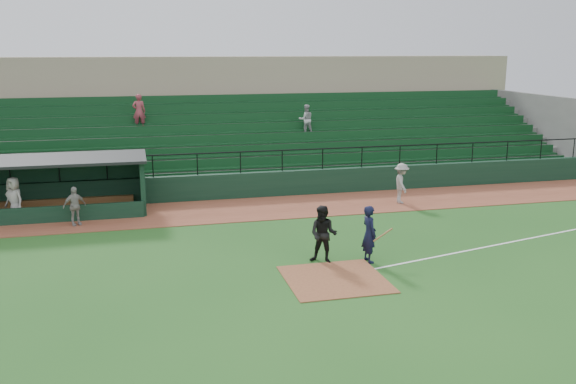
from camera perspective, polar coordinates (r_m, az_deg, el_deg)
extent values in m
plane|color=#1F5019|center=(20.07, 3.45, -7.03)|extent=(90.00, 90.00, 0.00)
cube|color=brown|center=(27.47, -1.50, -1.45)|extent=(40.00, 4.00, 0.03)
cube|color=brown|center=(19.18, 4.34, -7.97)|extent=(3.00, 3.00, 0.03)
cube|color=white|center=(24.54, 20.76, -4.11)|extent=(17.49, 4.44, 0.01)
cube|color=black|center=(29.43, -2.43, 0.69)|extent=(36.00, 0.35, 1.20)
cylinder|color=black|center=(29.13, -2.46, 3.77)|extent=(36.00, 0.06, 0.06)
cube|color=slate|center=(33.95, -4.10, 4.38)|extent=(36.00, 9.00, 3.60)
cube|color=#103A1A|center=(33.40, -3.96, 5.02)|extent=(34.56, 8.00, 4.05)
cube|color=slate|center=(41.00, 21.63, 5.41)|extent=(0.35, 9.50, 4.20)
cube|color=gray|center=(40.16, -5.73, 7.70)|extent=(38.00, 3.00, 6.40)
cube|color=slate|center=(38.15, -5.31, 8.18)|extent=(36.00, 2.00, 0.20)
imported|color=#A7A7A7|center=(34.34, 1.66, 6.66)|extent=(0.80, 0.63, 1.65)
imported|color=#933640|center=(34.04, -13.50, 7.19)|extent=(0.68, 0.45, 1.86)
cube|color=black|center=(29.24, -21.59, 0.80)|extent=(8.50, 0.20, 2.30)
cube|color=black|center=(27.69, -13.20, 0.74)|extent=(0.20, 2.60, 2.30)
cube|color=black|center=(27.76, -22.13, 2.70)|extent=(8.90, 3.20, 0.12)
cube|color=olive|center=(29.05, -21.54, -1.09)|extent=(7.65, 0.40, 0.50)
cube|color=black|center=(26.86, -22.16, -2.02)|extent=(8.50, 0.12, 0.70)
imported|color=black|center=(20.56, 7.46, -3.83)|extent=(0.52, 0.74, 1.90)
cylinder|color=olive|center=(20.53, 8.70, -3.90)|extent=(0.79, 0.34, 0.35)
imported|color=black|center=(20.35, 3.27, -3.91)|extent=(1.17, 1.10, 1.91)
imported|color=gray|center=(28.51, 10.36, 0.79)|extent=(0.87, 1.28, 1.82)
imported|color=gray|center=(25.93, -18.99, -1.23)|extent=(0.99, 0.74, 1.56)
imported|color=#ABA7A0|center=(27.36, -23.80, -0.62)|extent=(1.06, 1.03, 1.83)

